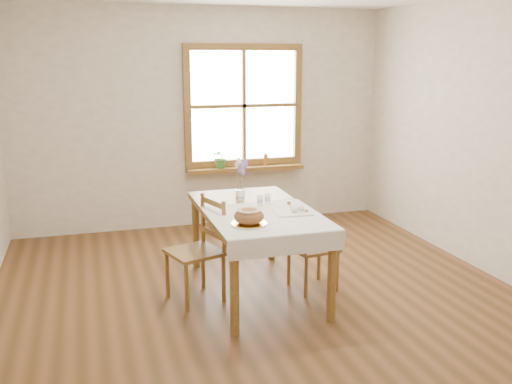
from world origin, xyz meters
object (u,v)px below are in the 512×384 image
(bread_plate, at_px, (249,224))
(chair_left, at_px, (195,250))
(chair_right, at_px, (313,247))
(dining_table, at_px, (256,218))
(flower_vase, at_px, (240,196))

(bread_plate, bearing_deg, chair_left, 128.34)
(chair_left, height_order, chair_right, chair_left)
(dining_table, bearing_deg, chair_right, -11.10)
(dining_table, height_order, chair_left, chair_left)
(chair_left, height_order, flower_vase, chair_left)
(dining_table, relative_size, chair_right, 2.04)
(bread_plate, relative_size, flower_vase, 2.91)
(bread_plate, bearing_deg, dining_table, 67.11)
(flower_vase, bearing_deg, bread_plate, -100.30)
(chair_left, relative_size, flower_vase, 9.34)
(chair_right, bearing_deg, flower_vase, 45.89)
(dining_table, relative_size, chair_left, 1.82)
(chair_right, xyz_separation_m, flower_vase, (-0.56, 0.41, 0.40))
(dining_table, bearing_deg, flower_vase, 100.35)
(chair_left, distance_m, flower_vase, 0.70)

